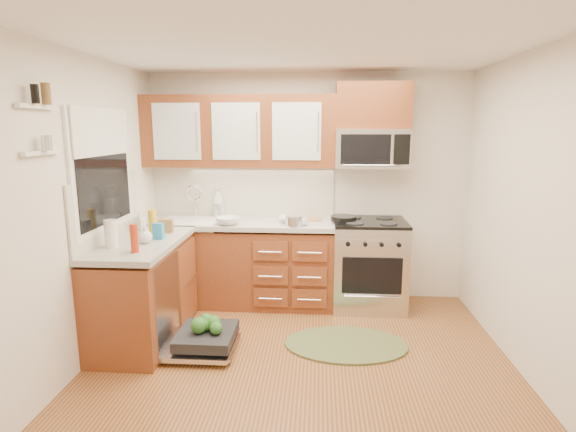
# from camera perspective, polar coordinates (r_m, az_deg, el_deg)

# --- Properties ---
(floor) EXTENTS (3.50, 3.50, 0.00)m
(floor) POSITION_cam_1_polar(r_m,az_deg,el_deg) (3.78, 1.46, -19.29)
(floor) COLOR brown
(floor) RESTS_ON ground
(ceiling) EXTENTS (3.50, 3.50, 0.00)m
(ceiling) POSITION_cam_1_polar(r_m,az_deg,el_deg) (3.31, 1.69, 21.35)
(ceiling) COLOR white
(ceiling) RESTS_ON ground
(wall_back) EXTENTS (3.50, 0.04, 2.50)m
(wall_back) POSITION_cam_1_polar(r_m,az_deg,el_deg) (5.05, 2.41, 3.58)
(wall_back) COLOR silver
(wall_back) RESTS_ON ground
(wall_front) EXTENTS (3.50, 0.04, 2.50)m
(wall_front) POSITION_cam_1_polar(r_m,az_deg,el_deg) (1.65, -1.10, -12.54)
(wall_front) COLOR silver
(wall_front) RESTS_ON ground
(wall_left) EXTENTS (0.04, 3.50, 2.50)m
(wall_left) POSITION_cam_1_polar(r_m,az_deg,el_deg) (3.82, -25.67, 0.03)
(wall_left) COLOR silver
(wall_left) RESTS_ON ground
(wall_right) EXTENTS (0.04, 3.50, 2.50)m
(wall_right) POSITION_cam_1_polar(r_m,az_deg,el_deg) (3.69, 29.82, -0.70)
(wall_right) COLOR silver
(wall_right) RESTS_ON ground
(base_cabinet_back) EXTENTS (2.05, 0.60, 0.85)m
(base_cabinet_back) POSITION_cam_1_polar(r_m,az_deg,el_deg) (5.01, -6.13, -6.21)
(base_cabinet_back) COLOR #612915
(base_cabinet_back) RESTS_ON ground
(base_cabinet_left) EXTENTS (0.60, 1.25, 0.85)m
(base_cabinet_left) POSITION_cam_1_polar(r_m,az_deg,el_deg) (4.36, -17.86, -9.37)
(base_cabinet_left) COLOR #612915
(base_cabinet_left) RESTS_ON ground
(countertop_back) EXTENTS (2.07, 0.64, 0.05)m
(countertop_back) POSITION_cam_1_polar(r_m,az_deg,el_deg) (4.88, -6.26, -0.91)
(countertop_back) COLOR #B3ADA3
(countertop_back) RESTS_ON base_cabinet_back
(countertop_left) EXTENTS (0.64, 1.27, 0.05)m
(countertop_left) POSITION_cam_1_polar(r_m,az_deg,el_deg) (4.22, -18.11, -3.32)
(countertop_left) COLOR #B3ADA3
(countertop_left) RESTS_ON base_cabinet_left
(backsplash_back) EXTENTS (2.05, 0.02, 0.57)m
(backsplash_back) POSITION_cam_1_polar(r_m,az_deg,el_deg) (5.11, -5.76, 3.17)
(backsplash_back) COLOR beige
(backsplash_back) RESTS_ON ground
(backsplash_left) EXTENTS (0.02, 1.25, 0.57)m
(backsplash_left) POSITION_cam_1_polar(r_m,az_deg,el_deg) (4.28, -22.03, 0.85)
(backsplash_left) COLOR beige
(backsplash_left) RESTS_ON ground
(upper_cabinets) EXTENTS (2.05, 0.35, 0.75)m
(upper_cabinets) POSITION_cam_1_polar(r_m,az_deg,el_deg) (4.91, -6.23, 10.63)
(upper_cabinets) COLOR #612915
(upper_cabinets) RESTS_ON ground
(cabinet_over_mw) EXTENTS (0.76, 0.35, 0.47)m
(cabinet_over_mw) POSITION_cam_1_polar(r_m,az_deg,el_deg) (4.87, 10.70, 13.56)
(cabinet_over_mw) COLOR #612915
(cabinet_over_mw) RESTS_ON ground
(range) EXTENTS (0.76, 0.64, 0.95)m
(range) POSITION_cam_1_polar(r_m,az_deg,el_deg) (4.93, 10.20, -6.00)
(range) COLOR silver
(range) RESTS_ON ground
(microwave) EXTENTS (0.76, 0.38, 0.40)m
(microwave) POSITION_cam_1_polar(r_m,az_deg,el_deg) (4.84, 10.55, 8.43)
(microwave) COLOR silver
(microwave) RESTS_ON ground
(sink) EXTENTS (0.62, 0.50, 0.26)m
(sink) POSITION_cam_1_polar(r_m,az_deg,el_deg) (5.00, -12.21, -1.98)
(sink) COLOR white
(sink) RESTS_ON ground
(dishwasher) EXTENTS (0.70, 0.60, 0.20)m
(dishwasher) POSITION_cam_1_polar(r_m,az_deg,el_deg) (4.11, -10.84, -15.23)
(dishwasher) COLOR silver
(dishwasher) RESTS_ON ground
(window) EXTENTS (0.03, 1.05, 1.05)m
(window) POSITION_cam_1_polar(r_m,az_deg,el_deg) (4.21, -22.51, 5.35)
(window) COLOR white
(window) RESTS_ON ground
(window_blind) EXTENTS (0.02, 0.96, 0.40)m
(window_blind) POSITION_cam_1_polar(r_m,az_deg,el_deg) (4.18, -22.54, 9.85)
(window_blind) COLOR white
(window_blind) RESTS_ON ground
(shelf_upper) EXTENTS (0.04, 0.40, 0.03)m
(shelf_upper) POSITION_cam_1_polar(r_m,az_deg,el_deg) (3.45, -29.26, 12.03)
(shelf_upper) COLOR white
(shelf_upper) RESTS_ON ground
(shelf_lower) EXTENTS (0.04, 0.40, 0.03)m
(shelf_lower) POSITION_cam_1_polar(r_m,az_deg,el_deg) (3.45, -28.79, 7.07)
(shelf_lower) COLOR white
(shelf_lower) RESTS_ON ground
(rug) EXTENTS (1.28, 1.07, 0.02)m
(rug) POSITION_cam_1_polar(r_m,az_deg,el_deg) (4.21, 7.37, -15.86)
(rug) COLOR brown
(rug) RESTS_ON ground
(skillet) EXTENTS (0.34, 0.34, 0.05)m
(skillet) POSITION_cam_1_polar(r_m,az_deg,el_deg) (4.77, 7.08, -0.29)
(skillet) COLOR black
(skillet) RESTS_ON range
(stock_pot) EXTENTS (0.20, 0.20, 0.11)m
(stock_pot) POSITION_cam_1_polar(r_m,az_deg,el_deg) (4.58, 0.74, -0.65)
(stock_pot) COLOR silver
(stock_pot) RESTS_ON countertop_back
(cutting_board) EXTENTS (0.29, 0.19, 0.02)m
(cutting_board) POSITION_cam_1_polar(r_m,az_deg,el_deg) (4.91, 2.55, -0.37)
(cutting_board) COLOR #9F6D48
(cutting_board) RESTS_ON countertop_back
(canister) EXTENTS (0.11, 0.11, 0.15)m
(canister) POSITION_cam_1_polar(r_m,az_deg,el_deg) (5.12, -8.91, 0.73)
(canister) COLOR silver
(canister) RESTS_ON countertop_back
(paper_towel_roll) EXTENTS (0.13, 0.13, 0.23)m
(paper_towel_roll) POSITION_cam_1_polar(r_m,az_deg,el_deg) (4.05, -21.55, -2.09)
(paper_towel_roll) COLOR white
(paper_towel_roll) RESTS_ON countertop_left
(mustard_bottle) EXTENTS (0.09, 0.09, 0.23)m
(mustard_bottle) POSITION_cam_1_polar(r_m,az_deg,el_deg) (4.40, -16.81, -0.77)
(mustard_bottle) COLOR gold
(mustard_bottle) RESTS_ON countertop_left
(red_bottle) EXTENTS (0.08, 0.08, 0.23)m
(red_bottle) POSITION_cam_1_polar(r_m,az_deg,el_deg) (3.81, -18.93, -2.70)
(red_bottle) COLOR #B42C0F
(red_bottle) RESTS_ON countertop_left
(wooden_box) EXTENTS (0.14, 0.11, 0.13)m
(wooden_box) POSITION_cam_1_polar(r_m,az_deg,el_deg) (4.46, -15.24, -1.23)
(wooden_box) COLOR brown
(wooden_box) RESTS_ON countertop_left
(blue_carton) EXTENTS (0.10, 0.07, 0.15)m
(blue_carton) POSITION_cam_1_polar(r_m,az_deg,el_deg) (4.21, -16.14, -1.85)
(blue_carton) COLOR #287EBE
(blue_carton) RESTS_ON countertop_left
(bowl_a) EXTENTS (0.25, 0.25, 0.06)m
(bowl_a) POSITION_cam_1_polar(r_m,az_deg,el_deg) (4.77, 0.34, -0.45)
(bowl_a) COLOR #999999
(bowl_a) RESTS_ON countertop_back
(bowl_b) EXTENTS (0.30, 0.30, 0.08)m
(bowl_b) POSITION_cam_1_polar(r_m,az_deg,el_deg) (4.70, -7.63, -0.61)
(bowl_b) COLOR #999999
(bowl_b) RESTS_ON countertop_back
(cup) EXTENTS (0.12, 0.12, 0.09)m
(cup) POSITION_cam_1_polar(r_m,az_deg,el_deg) (4.61, 1.84, -0.68)
(cup) COLOR #999999
(cup) RESTS_ON countertop_back
(soap_bottle_a) EXTENTS (0.14, 0.14, 0.33)m
(soap_bottle_a) POSITION_cam_1_polar(r_m,az_deg,el_deg) (5.13, -8.86, 1.79)
(soap_bottle_a) COLOR #999999
(soap_bottle_a) RESTS_ON countertop_back
(soap_bottle_b) EXTENTS (0.10, 0.10, 0.19)m
(soap_bottle_b) POSITION_cam_1_polar(r_m,az_deg,el_deg) (4.64, -18.35, -0.54)
(soap_bottle_b) COLOR #999999
(soap_bottle_b) RESTS_ON countertop_left
(soap_bottle_c) EXTENTS (0.13, 0.13, 0.16)m
(soap_bottle_c) POSITION_cam_1_polar(r_m,az_deg,el_deg) (4.09, -17.70, -2.25)
(soap_bottle_c) COLOR #999999
(soap_bottle_c) RESTS_ON countertop_left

